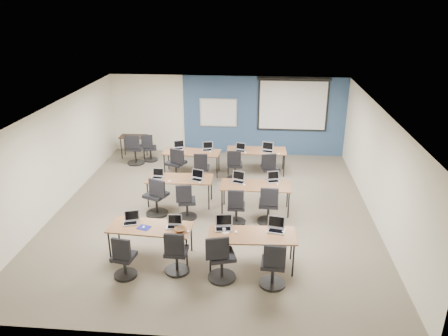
# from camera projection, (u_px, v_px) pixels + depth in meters

# --- Properties ---
(floor) EXTENTS (8.00, 9.00, 0.02)m
(floor) POSITION_uv_depth(u_px,v_px,m) (213.00, 211.00, 11.28)
(floor) COLOR #6B6354
(floor) RESTS_ON ground
(ceiling) EXTENTS (8.00, 9.00, 0.02)m
(ceiling) POSITION_uv_depth(u_px,v_px,m) (212.00, 108.00, 10.28)
(ceiling) COLOR white
(ceiling) RESTS_ON ground
(wall_back) EXTENTS (8.00, 0.04, 2.70)m
(wall_back) POSITION_uv_depth(u_px,v_px,m) (227.00, 115.00, 14.95)
(wall_back) COLOR beige
(wall_back) RESTS_ON ground
(wall_front) EXTENTS (8.00, 0.04, 2.70)m
(wall_front) POSITION_uv_depth(u_px,v_px,m) (181.00, 267.00, 6.62)
(wall_front) COLOR beige
(wall_front) RESTS_ON ground
(wall_left) EXTENTS (0.04, 9.00, 2.70)m
(wall_left) POSITION_uv_depth(u_px,v_px,m) (57.00, 157.00, 11.10)
(wall_left) COLOR beige
(wall_left) RESTS_ON ground
(wall_right) EXTENTS (0.04, 9.00, 2.70)m
(wall_right) POSITION_uv_depth(u_px,v_px,m) (378.00, 167.00, 10.47)
(wall_right) COLOR beige
(wall_right) RESTS_ON ground
(blue_accent_panel) EXTENTS (5.50, 0.04, 2.70)m
(blue_accent_panel) POSITION_uv_depth(u_px,v_px,m) (264.00, 116.00, 14.82)
(blue_accent_panel) COLOR #3D5977
(blue_accent_panel) RESTS_ON wall_back
(whiteboard) EXTENTS (1.28, 0.03, 0.98)m
(whiteboard) POSITION_uv_depth(u_px,v_px,m) (218.00, 113.00, 14.87)
(whiteboard) COLOR silver
(whiteboard) RESTS_ON wall_back
(projector_screen) EXTENTS (2.40, 0.10, 1.82)m
(projector_screen) POSITION_uv_depth(u_px,v_px,m) (293.00, 102.00, 14.49)
(projector_screen) COLOR black
(projector_screen) RESTS_ON wall_back
(training_table_front_left) EXTENTS (1.72, 0.72, 0.73)m
(training_table_front_left) POSITION_uv_depth(u_px,v_px,m) (151.00, 229.00, 9.05)
(training_table_front_left) COLOR brown
(training_table_front_left) RESTS_ON floor
(training_table_front_right) EXTENTS (1.75, 0.73, 0.73)m
(training_table_front_right) POSITION_uv_depth(u_px,v_px,m) (252.00, 237.00, 8.75)
(training_table_front_right) COLOR brown
(training_table_front_right) RESTS_ON floor
(training_table_mid_left) EXTENTS (1.72, 0.72, 0.73)m
(training_table_mid_left) POSITION_uv_depth(u_px,v_px,m) (180.00, 180.00, 11.43)
(training_table_mid_left) COLOR olive
(training_table_mid_left) RESTS_ON floor
(training_table_mid_right) EXTENTS (1.77, 0.74, 0.73)m
(training_table_mid_right) POSITION_uv_depth(u_px,v_px,m) (256.00, 187.00, 11.02)
(training_table_mid_right) COLOR brown
(training_table_mid_right) RESTS_ON floor
(training_table_back_left) EXTENTS (1.73, 0.72, 0.73)m
(training_table_back_left) POSITION_uv_depth(u_px,v_px,m) (192.00, 153.00, 13.36)
(training_table_back_left) COLOR #97613E
(training_table_back_left) RESTS_ON floor
(training_table_back_right) EXTENTS (1.82, 0.76, 0.73)m
(training_table_back_right) POSITION_uv_depth(u_px,v_px,m) (256.00, 151.00, 13.49)
(training_table_back_right) COLOR #A97245
(training_table_back_right) RESTS_ON floor
(laptop_0) EXTENTS (0.31, 0.26, 0.24)m
(laptop_0) POSITION_uv_depth(u_px,v_px,m) (131.00, 220.00, 9.17)
(laptop_0) COLOR silver
(laptop_0) RESTS_ON training_table_front_left
(mouse_0) EXTENTS (0.06, 0.10, 0.03)m
(mouse_0) POSITION_uv_depth(u_px,v_px,m) (143.00, 227.00, 8.99)
(mouse_0) COLOR white
(mouse_0) RESTS_ON training_table_front_left
(task_chair_0) EXTENTS (0.46, 0.46, 0.95)m
(task_chair_0) POSITION_uv_depth(u_px,v_px,m) (124.00, 261.00, 8.47)
(task_chair_0) COLOR black
(task_chair_0) RESTS_ON floor
(laptop_1) EXTENTS (0.30, 0.25, 0.23)m
(laptop_1) POSITION_uv_depth(u_px,v_px,m) (174.00, 224.00, 9.02)
(laptop_1) COLOR #BABABB
(laptop_1) RESTS_ON training_table_front_left
(mouse_1) EXTENTS (0.07, 0.09, 0.03)m
(mouse_1) POSITION_uv_depth(u_px,v_px,m) (188.00, 231.00, 8.83)
(mouse_1) COLOR white
(mouse_1) RESTS_ON training_table_front_left
(task_chair_1) EXTENTS (0.49, 0.49, 0.97)m
(task_chair_1) POSITION_uv_depth(u_px,v_px,m) (176.00, 256.00, 8.61)
(task_chair_1) COLOR black
(task_chair_1) RESTS_ON floor
(laptop_2) EXTENTS (0.35, 0.30, 0.26)m
(laptop_2) POSITION_uv_depth(u_px,v_px,m) (224.00, 225.00, 8.95)
(laptop_2) COLOR silver
(laptop_2) RESTS_ON training_table_front_right
(mouse_2) EXTENTS (0.07, 0.10, 0.03)m
(mouse_2) POSITION_uv_depth(u_px,v_px,m) (236.00, 232.00, 8.81)
(mouse_2) COLOR white
(mouse_2) RESTS_ON training_table_front_right
(task_chair_2) EXTENTS (0.56, 0.55, 1.03)m
(task_chair_2) POSITION_uv_depth(u_px,v_px,m) (221.00, 261.00, 8.39)
(task_chair_2) COLOR black
(task_chair_2) RESTS_ON floor
(laptop_3) EXTENTS (0.35, 0.30, 0.26)m
(laptop_3) POSITION_uv_depth(u_px,v_px,m) (276.00, 227.00, 8.87)
(laptop_3) COLOR #ABABAB
(laptop_3) RESTS_ON training_table_front_right
(mouse_3) EXTENTS (0.07, 0.10, 0.03)m
(mouse_3) POSITION_uv_depth(u_px,v_px,m) (283.00, 232.00, 8.80)
(mouse_3) COLOR white
(mouse_3) RESTS_ON training_table_front_right
(task_chair_3) EXTENTS (0.50, 0.50, 0.99)m
(task_chair_3) POSITION_uv_depth(u_px,v_px,m) (273.00, 268.00, 8.20)
(task_chair_3) COLOR black
(task_chair_3) RESTS_ON floor
(laptop_4) EXTENTS (0.30, 0.25, 0.23)m
(laptop_4) POSITION_uv_depth(u_px,v_px,m) (158.00, 175.00, 11.43)
(laptop_4) COLOR #B0B0BA
(laptop_4) RESTS_ON training_table_mid_left
(mouse_4) EXTENTS (0.09, 0.12, 0.04)m
(mouse_4) POSITION_uv_depth(u_px,v_px,m) (169.00, 181.00, 11.20)
(mouse_4) COLOR white
(mouse_4) RESTS_ON training_table_mid_left
(task_chair_4) EXTENTS (0.60, 0.56, 1.04)m
(task_chair_4) POSITION_uv_depth(u_px,v_px,m) (157.00, 200.00, 10.90)
(task_chair_4) COLOR black
(task_chair_4) RESTS_ON floor
(laptop_5) EXTENTS (0.32, 0.27, 0.25)m
(laptop_5) POSITION_uv_depth(u_px,v_px,m) (197.00, 177.00, 11.31)
(laptop_5) COLOR #B8B9C5
(laptop_5) RESTS_ON training_table_mid_left
(mouse_5) EXTENTS (0.07, 0.10, 0.03)m
(mouse_5) POSITION_uv_depth(u_px,v_px,m) (200.00, 182.00, 11.12)
(mouse_5) COLOR white
(mouse_5) RESTS_ON training_table_mid_left
(task_chair_5) EXTENTS (0.47, 0.47, 0.96)m
(task_chair_5) POSITION_uv_depth(u_px,v_px,m) (186.00, 204.00, 10.74)
(task_chair_5) COLOR black
(task_chair_5) RESTS_ON floor
(laptop_6) EXTENTS (0.33, 0.28, 0.25)m
(laptop_6) POSITION_uv_depth(u_px,v_px,m) (238.00, 179.00, 11.19)
(laptop_6) COLOR #B0B1B5
(laptop_6) RESTS_ON training_table_mid_right
(mouse_6) EXTENTS (0.09, 0.12, 0.04)m
(mouse_6) POSITION_uv_depth(u_px,v_px,m) (244.00, 185.00, 10.99)
(mouse_6) COLOR white
(mouse_6) RESTS_ON training_table_mid_right
(task_chair_6) EXTENTS (0.46, 0.46, 0.95)m
(task_chair_6) POSITION_uv_depth(u_px,v_px,m) (236.00, 209.00, 10.49)
(task_chair_6) COLOR black
(task_chair_6) RESTS_ON floor
(laptop_7) EXTENTS (0.31, 0.27, 0.24)m
(laptop_7) POSITION_uv_depth(u_px,v_px,m) (273.00, 179.00, 11.22)
(laptop_7) COLOR #A5A5AD
(laptop_7) RESTS_ON training_table_mid_right
(mouse_7) EXTENTS (0.07, 0.10, 0.03)m
(mouse_7) POSITION_uv_depth(u_px,v_px,m) (278.00, 184.00, 11.03)
(mouse_7) COLOR white
(mouse_7) RESTS_ON training_table_mid_right
(task_chair_7) EXTENTS (0.52, 0.52, 1.00)m
(task_chair_7) POSITION_uv_depth(u_px,v_px,m) (268.00, 208.00, 10.51)
(task_chair_7) COLOR black
(task_chair_7) RESTS_ON floor
(laptop_8) EXTENTS (0.32, 0.27, 0.24)m
(laptop_8) POSITION_uv_depth(u_px,v_px,m) (179.00, 147.00, 13.56)
(laptop_8) COLOR #B5B5C2
(laptop_8) RESTS_ON training_table_back_left
(mouse_8) EXTENTS (0.07, 0.11, 0.04)m
(mouse_8) POSITION_uv_depth(u_px,v_px,m) (182.00, 150.00, 13.44)
(mouse_8) COLOR white
(mouse_8) RESTS_ON training_table_back_left
(task_chair_8) EXTENTS (0.59, 0.56, 1.03)m
(task_chair_8) POSITION_uv_depth(u_px,v_px,m) (176.00, 167.00, 12.99)
(task_chair_8) COLOR black
(task_chair_8) RESTS_ON floor
(laptop_9) EXTENTS (0.31, 0.27, 0.24)m
(laptop_9) POSITION_uv_depth(u_px,v_px,m) (208.00, 148.00, 13.47)
(laptop_9) COLOR #BABABD
(laptop_9) RESTS_ON training_table_back_left
(mouse_9) EXTENTS (0.08, 0.11, 0.04)m
(mouse_9) POSITION_uv_depth(u_px,v_px,m) (210.00, 152.00, 13.28)
(mouse_9) COLOR white
(mouse_9) RESTS_ON training_table_back_left
(task_chair_9) EXTENTS (0.48, 0.48, 0.96)m
(task_chair_9) POSITION_uv_depth(u_px,v_px,m) (202.00, 171.00, 12.79)
(task_chair_9) COLOR black
(task_chair_9) RESTS_ON floor
(laptop_10) EXTENTS (0.30, 0.26, 0.23)m
(laptop_10) POSITION_uv_depth(u_px,v_px,m) (240.00, 149.00, 13.38)
(laptop_10) COLOR #BBBBC1
(laptop_10) RESTS_ON training_table_back_right
(mouse_10) EXTENTS (0.06, 0.09, 0.03)m
(mouse_10) POSITION_uv_depth(u_px,v_px,m) (246.00, 152.00, 13.24)
(mouse_10) COLOR white
(mouse_10) RESTS_ON training_table_back_right
(task_chair_10) EXTENTS (0.50, 0.50, 0.98)m
(task_chair_10) POSITION_uv_depth(u_px,v_px,m) (235.00, 168.00, 12.99)
(task_chair_10) COLOR black
(task_chair_10) RESTS_ON floor
(laptop_11) EXTENTS (0.35, 0.30, 0.27)m
(laptop_11) POSITION_uv_depth(u_px,v_px,m) (268.00, 149.00, 13.35)
(laptop_11) COLOR silver
(laptop_11) RESTS_ON training_table_back_right
(mouse_11) EXTENTS (0.07, 0.10, 0.04)m
(mouse_11) POSITION_uv_depth(u_px,v_px,m) (279.00, 154.00, 13.12)
(mouse_11) COLOR white
(mouse_11) RESTS_ON training_table_back_right
(task_chair_11) EXTENTS (0.52, 0.52, 1.00)m
(task_chair_11) POSITION_uv_depth(u_px,v_px,m) (270.00, 171.00, 12.69)
(task_chair_11) COLOR black
(task_chair_11) RESTS_ON floor
(blue_mousepad) EXTENTS (0.31, 0.28, 0.01)m
(blue_mousepad) POSITION_uv_depth(u_px,v_px,m) (144.00, 228.00, 8.98)
(blue_mousepad) COLOR navy
(blue_mousepad) RESTS_ON training_table_front_left
(snack_bowl) EXTENTS (0.34, 0.34, 0.07)m
(snack_bowl) POSITION_uv_depth(u_px,v_px,m) (180.00, 230.00, 8.85)
(snack_bowl) COLOR #985C2F
(snack_bowl) RESTS_ON training_table_front_left
(snack_plate) EXTENTS (0.19, 0.19, 0.01)m
(snack_plate) POSITION_uv_depth(u_px,v_px,m) (225.00, 232.00, 8.81)
(snack_plate) COLOR white
(snack_plate) RESTS_ON training_table_front_right
(coffee_cup) EXTENTS (0.05, 0.05, 0.05)m
(coffee_cup) POSITION_uv_depth(u_px,v_px,m) (224.00, 230.00, 8.82)
(coffee_cup) COLOR white
(coffee_cup) RESTS_ON snack_plate
(utility_table) EXTENTS (0.89, 0.50, 0.75)m
(utility_table) POSITION_uv_depth(u_px,v_px,m) (133.00, 139.00, 14.78)
(utility_table) COLOR #342417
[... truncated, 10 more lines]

